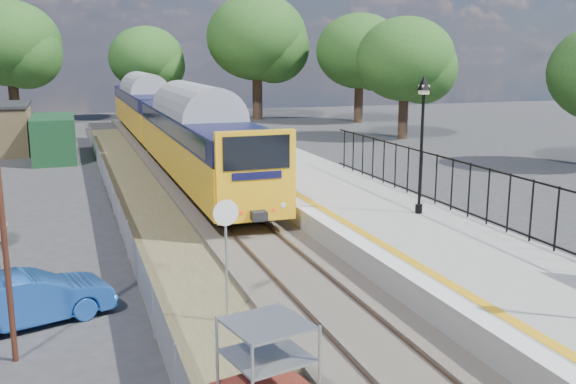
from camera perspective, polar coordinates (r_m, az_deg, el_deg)
name	(u,v)px	position (r m, az deg, el deg)	size (l,w,h in m)	color
ground	(348,330)	(14.95, 5.32, -12.09)	(120.00, 120.00, 0.00)	#2D2D30
track_bed	(226,224)	(23.46, -5.51, -2.85)	(5.90, 80.00, 0.29)	#473F38
platform	(363,215)	(23.37, 6.67, -2.03)	(5.00, 70.00, 0.90)	gray
platform_edge	(310,207)	(22.46, 1.95, -1.34)	(0.90, 70.00, 0.01)	silver
victorian_lamp_north	(423,112)	(21.52, 11.90, 6.98)	(0.44, 0.44, 4.60)	black
palisade_fence	(526,208)	(19.56, 20.39, -1.32)	(0.12, 26.00, 2.00)	black
wire_fence	(115,204)	(25.05, -15.12, -1.07)	(0.06, 52.00, 1.20)	#999EA3
tree_line	(153,49)	(54.86, -11.88, 12.32)	(56.80, 43.80, 11.88)	#332319
train	(164,117)	(40.71, -10.98, 6.52)	(2.82, 40.83, 3.51)	#ECA814
speed_sign	(226,240)	(14.54, -5.53, -4.25)	(0.60, 0.12, 2.97)	#999EA3
car_blue	(29,299)	(16.10, -22.00, -8.78)	(1.31, 3.75, 1.23)	#184595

